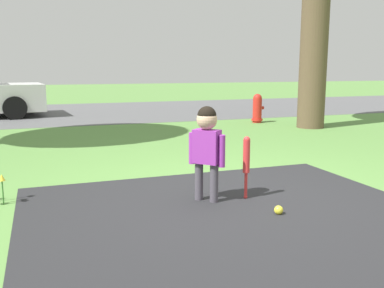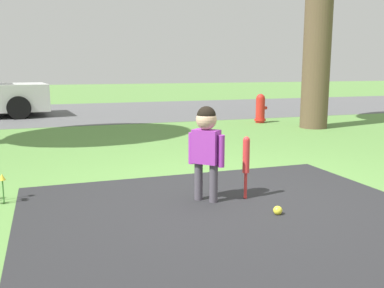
{
  "view_description": "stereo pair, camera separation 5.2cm",
  "coord_description": "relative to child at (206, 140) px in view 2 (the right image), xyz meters",
  "views": [
    {
      "loc": [
        -1.75,
        -3.61,
        1.23
      ],
      "look_at": [
        -0.32,
        0.37,
        0.48
      ],
      "focal_mm": 40.0,
      "sensor_mm": 36.0,
      "label": 1
    },
    {
      "loc": [
        -1.7,
        -3.62,
        1.23
      ],
      "look_at": [
        -0.32,
        0.37,
        0.48
      ],
      "focal_mm": 40.0,
      "sensor_mm": 36.0,
      "label": 2
    }
  ],
  "objects": [
    {
      "name": "fire_hydrant",
      "position": [
        3.24,
        5.04,
        -0.26
      ],
      "size": [
        0.29,
        0.26,
        0.65
      ],
      "color": "red",
      "rests_on": "ground"
    },
    {
      "name": "ground_plane",
      "position": [
        0.32,
        0.03,
        -0.58
      ],
      "size": [
        60.0,
        60.0,
        0.0
      ],
      "primitive_type": "plane",
      "color": "#5B8C42"
    },
    {
      "name": "street_strip",
      "position": [
        0.32,
        8.76,
        -0.57
      ],
      "size": [
        40.0,
        6.0,
        0.01
      ],
      "color": "#59595B",
      "rests_on": "ground"
    },
    {
      "name": "child",
      "position": [
        0.0,
        0.0,
        0.0
      ],
      "size": [
        0.27,
        0.28,
        0.89
      ],
      "rotation": [
        0.0,
        0.0,
        -0.82
      ],
      "color": "#4C4751",
      "rests_on": "ground"
    },
    {
      "name": "sports_ball",
      "position": [
        0.44,
        -0.56,
        -0.54
      ],
      "size": [
        0.08,
        0.08,
        0.08
      ],
      "color": "yellow",
      "rests_on": "ground"
    },
    {
      "name": "baseball_bat",
      "position": [
        0.38,
        -0.06,
        -0.19
      ],
      "size": [
        0.07,
        0.07,
        0.6
      ],
      "color": "red",
      "rests_on": "ground"
    }
  ]
}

